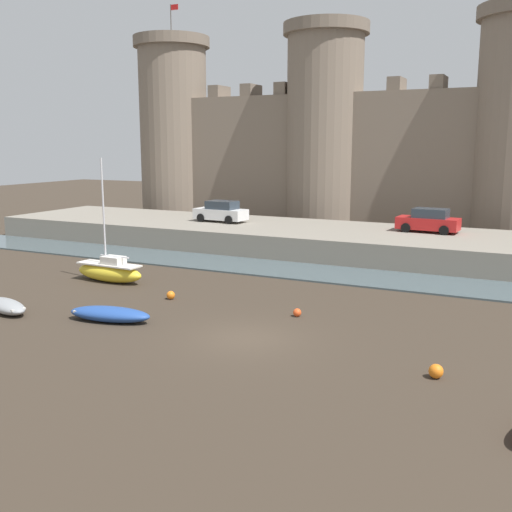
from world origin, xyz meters
The scene contains 12 objects.
ground_plane centered at (0.00, 0.00, 0.00)m, with size 160.00×160.00×0.00m, color #382D23.
water_channel centered at (0.00, 12.55, 0.05)m, with size 80.00×4.50×0.10m, color #47565B.
quay_road centered at (0.00, 19.80, 0.82)m, with size 59.74×10.00×1.64m, color gray.
castle centered at (0.00, 31.15, 8.01)m, with size 55.17×7.43×20.78m.
sailboat_near_channel_right centered at (-11.27, 5.51, 0.62)m, with size 4.43×1.42×6.83m.
rowboat_foreground_right centered at (-6.32, -0.50, 0.34)m, with size 3.92×1.87×0.64m.
rowboat_foreground_centre centered at (-11.49, -1.49, 0.32)m, with size 3.27×2.03×0.61m.
mooring_buoy_off_centre centered at (-6.06, 3.79, 0.21)m, with size 0.42×0.42×0.42m, color orange.
mooring_buoy_near_shore centered at (0.71, 3.73, 0.18)m, with size 0.37×0.37×0.37m, color #E04C1E.
mooring_buoy_near_channel centered at (7.50, -0.88, 0.24)m, with size 0.48×0.48×0.48m, color orange.
car_quay_centre_east centered at (3.18, 21.30, 2.41)m, with size 4.20×2.07×1.62m.
car_quay_centre_west centered at (-12.22, 19.92, 2.41)m, with size 4.20×2.07×1.62m.
Camera 1 is at (10.32, -20.18, 7.60)m, focal length 42.00 mm.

